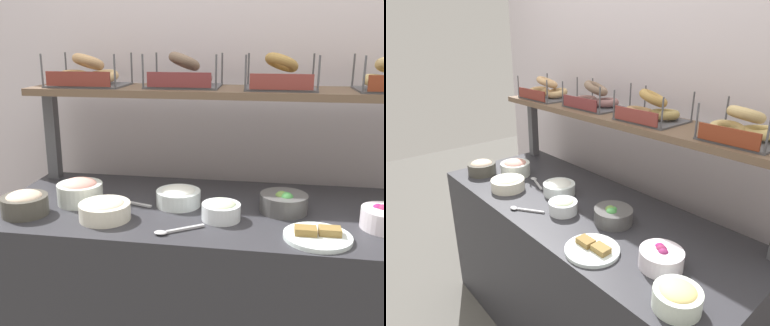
{
  "view_description": "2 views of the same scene",
  "coord_description": "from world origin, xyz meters",
  "views": [
    {
      "loc": [
        0.15,
        -1.61,
        1.47
      ],
      "look_at": [
        -0.14,
        0.07,
        1.01
      ],
      "focal_mm": 41.83,
      "sensor_mm": 36.0,
      "label": 1
    },
    {
      "loc": [
        1.15,
        -1.01,
        1.65
      ],
      "look_at": [
        -0.12,
        0.09,
        1.02
      ],
      "focal_mm": 31.64,
      "sensor_mm": 36.0,
      "label": 2
    }
  ],
  "objects": [
    {
      "name": "back_wall",
      "position": [
        0.0,
        0.55,
        1.2
      ],
      "size": [
        2.97,
        0.06,
        2.4
      ],
      "primitive_type": "cube",
      "color": "silver",
      "rests_on": "ground_plane"
    },
    {
      "name": "deli_counter",
      "position": [
        0.0,
        0.0,
        0.42
      ],
      "size": [
        1.77,
        0.7,
        0.85
      ],
      "primitive_type": "cube",
      "color": "#2D2D33",
      "rests_on": "ground_plane"
    },
    {
      "name": "shelf_riser_left",
      "position": [
        -0.82,
        0.27,
        1.05
      ],
      "size": [
        0.05,
        0.05,
        0.4
      ],
      "primitive_type": "cube",
      "color": "#4C4C51",
      "rests_on": "deli_counter"
    },
    {
      "name": "upper_shelf",
      "position": [
        0.0,
        0.27,
        1.26
      ],
      "size": [
        1.73,
        0.32,
        0.03
      ],
      "primitive_type": "cube",
      "color": "brown",
      "rests_on": "shelf_riser_left"
    },
    {
      "name": "bowl_lox_spread",
      "position": [
        -0.57,
        -0.04,
        0.9
      ],
      "size": [
        0.18,
        0.18,
        0.1
      ],
      "color": "silver",
      "rests_on": "deli_counter"
    },
    {
      "name": "bowl_cream_cheese",
      "position": [
        -0.18,
        -0.0,
        0.89
      ],
      "size": [
        0.17,
        0.17,
        0.08
      ],
      "color": "white",
      "rests_on": "deli_counter"
    },
    {
      "name": "bowl_potato_salad",
      "position": [
        -0.41,
        -0.18,
        0.89
      ],
      "size": [
        0.19,
        0.19,
        0.08
      ],
      "color": "silver",
      "rests_on": "deli_counter"
    },
    {
      "name": "bowl_veggie_mix",
      "position": [
        0.22,
        -0.0,
        0.89
      ],
      "size": [
        0.18,
        0.18,
        0.08
      ],
      "color": "#4E4D4D",
      "rests_on": "deli_counter"
    },
    {
      "name": "bowl_scallion_spread",
      "position": [
        -0.0,
        -0.12,
        0.89
      ],
      "size": [
        0.14,
        0.14,
        0.08
      ],
      "color": "white",
      "rests_on": "deli_counter"
    },
    {
      "name": "bowl_tuna_salad",
      "position": [
        -0.72,
        -0.19,
        0.89
      ],
      "size": [
        0.17,
        0.17,
        0.09
      ],
      "color": "#4B483F",
      "rests_on": "deli_counter"
    },
    {
      "name": "serving_plate_white",
      "position": [
        0.33,
        -0.23,
        0.86
      ],
      "size": [
        0.22,
        0.22,
        0.04
      ],
      "color": "white",
      "rests_on": "deli_counter"
    },
    {
      "name": "serving_spoon_near_plate",
      "position": [
        -0.39,
        -0.01,
        0.86
      ],
      "size": [
        0.18,
        0.07,
        0.01
      ],
      "color": "#B7B7BC",
      "rests_on": "deli_counter"
    },
    {
      "name": "serving_spoon_by_edge",
      "position": [
        -0.15,
        -0.26,
        0.86
      ],
      "size": [
        0.16,
        0.11,
        0.01
      ],
      "color": "#B7B7BC",
      "rests_on": "deli_counter"
    },
    {
      "name": "bagel_basket_sesame",
      "position": [
        -0.63,
        0.26,
        1.33
      ],
      "size": [
        0.33,
        0.25,
        0.15
      ],
      "color": "#4C4C51",
      "rests_on": "upper_shelf"
    },
    {
      "name": "bagel_basket_poppy",
      "position": [
        -0.21,
        0.29,
        1.33
      ],
      "size": [
        0.31,
        0.25,
        0.15
      ],
      "color": "#4C4C51",
      "rests_on": "upper_shelf"
    },
    {
      "name": "bagel_basket_everything",
      "position": [
        0.19,
        0.27,
        1.33
      ],
      "size": [
        0.29,
        0.27,
        0.15
      ],
      "color": "#4C4C51",
      "rests_on": "upper_shelf"
    }
  ]
}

